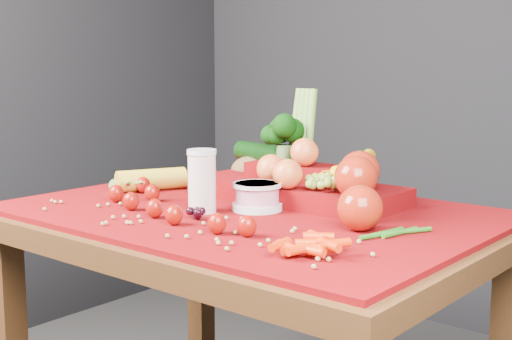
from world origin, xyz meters
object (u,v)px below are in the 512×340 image
Objects in this scene: table at (250,255)px; yogurt_bowl at (257,196)px; produce_mound at (309,177)px; milk_glass at (202,179)px.

yogurt_bowl is at bearing 11.82° from table.
table is 0.23m from produce_mound.
table is 0.14m from yogurt_bowl.
milk_glass is 1.24× the size of yogurt_bowl.
yogurt_bowl is 0.15m from produce_mound.
milk_glass is at bearing -130.24° from yogurt_bowl.
produce_mound reaches higher than table.
produce_mound is at bearing 63.27° from milk_glass.
milk_glass is 0.23× the size of produce_mound.
yogurt_bowl is (0.08, 0.09, -0.04)m from milk_glass.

